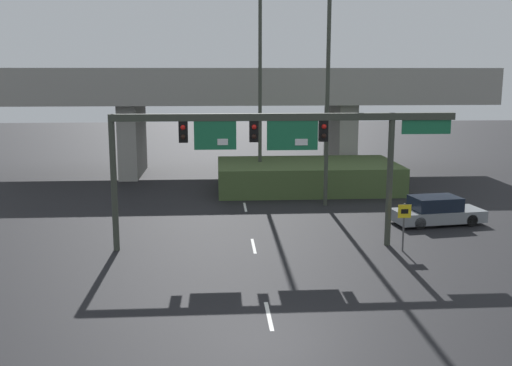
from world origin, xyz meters
TOP-DOWN VIEW (x-y plane):
  - ground_plane at (0.00, 0.00)m, footprint 160.00×160.00m
  - lane_markings at (0.00, 14.08)m, footprint 0.14×43.06m
  - signal_gantry at (0.91, 9.76)m, footprint 15.54×0.44m
  - speed_limit_sign at (6.70, 8.77)m, footprint 0.60×0.11m
  - highway_light_pole_near at (1.32, 23.94)m, footprint 0.70×0.36m
  - highway_light_pole_far at (4.89, 18.31)m, footprint 0.70×0.36m
  - overpass_bridge at (0.00, 30.36)m, footprint 38.72×8.22m
  - grass_embankment at (4.52, 23.38)m, footprint 12.18×6.78m
  - parked_sedan_near_right at (10.01, 13.48)m, footprint 4.99×2.55m

SIDE VIEW (x-z plane):
  - ground_plane at x=0.00m, z-range 0.00..0.00m
  - lane_markings at x=0.00m, z-range 0.00..0.01m
  - parked_sedan_near_right at x=10.01m, z-range -0.06..1.43m
  - grass_embankment at x=4.52m, z-range 0.00..1.88m
  - speed_limit_sign at x=6.70m, z-range 0.34..2.54m
  - signal_gantry at x=0.91m, z-range 1.92..8.10m
  - overpass_bridge at x=0.00m, z-range 1.81..10.07m
  - highway_light_pole_far at x=4.89m, z-range 0.38..17.50m
  - highway_light_pole_near at x=1.32m, z-range 0.38..17.50m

